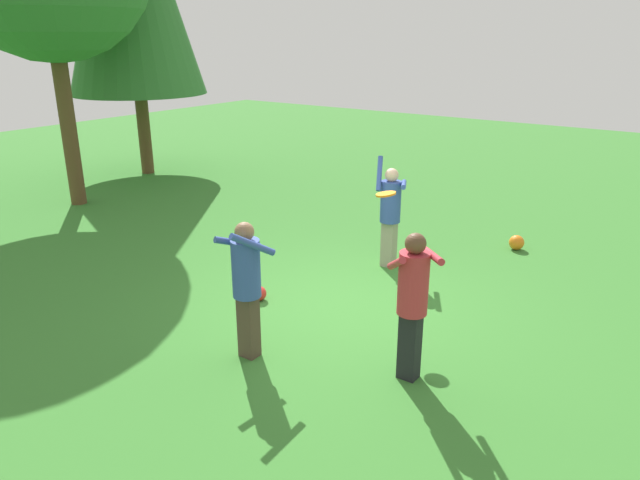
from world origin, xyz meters
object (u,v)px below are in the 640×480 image
object	(u,v)px
person_bystander	(247,279)
ball_orange	(517,242)
person_catcher	(413,294)
frisbee	(386,194)
ball_red	(259,293)
person_thrower	(390,209)

from	to	relation	value
person_bystander	ball_orange	xyz separation A→B (m)	(5.65, -1.49, -0.90)
person_catcher	ball_orange	bearing A→B (deg)	-36.84
person_bystander	frisbee	distance (m)	2.20
frisbee	ball_orange	bearing A→B (deg)	-11.10
person_bystander	ball_red	bearing A→B (deg)	58.31
person_catcher	ball_red	world-z (taller)	person_catcher
person_bystander	ball_red	world-z (taller)	person_bystander
ball_red	ball_orange	world-z (taller)	ball_orange
person_thrower	person_catcher	size ratio (longest dim) A/B	1.06
person_catcher	frisbee	bearing A→B (deg)	0.00
person_thrower	person_catcher	xyz separation A→B (m)	(-2.88, -1.86, 0.04)
person_thrower	frisbee	size ratio (longest dim) A/B	5.48
ball_red	ball_orange	size ratio (longest dim) A/B	0.79
person_thrower	person_bystander	xyz separation A→B (m)	(-3.58, -0.04, 0.02)
person_bystander	frisbee	world-z (taller)	frisbee
person_catcher	frisbee	distance (m)	1.77
person_bystander	ball_orange	distance (m)	5.91
person_bystander	ball_red	xyz separation A→B (m)	(1.27, 0.95, -0.93)
person_catcher	frisbee	xyz separation A→B (m)	(1.23, 1.06, 0.71)
person_catcher	person_bystander	bearing A→B (deg)	70.34
person_catcher	person_bystander	size ratio (longest dim) A/B	1.02
ball_orange	person_catcher	bearing A→B (deg)	-176.21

